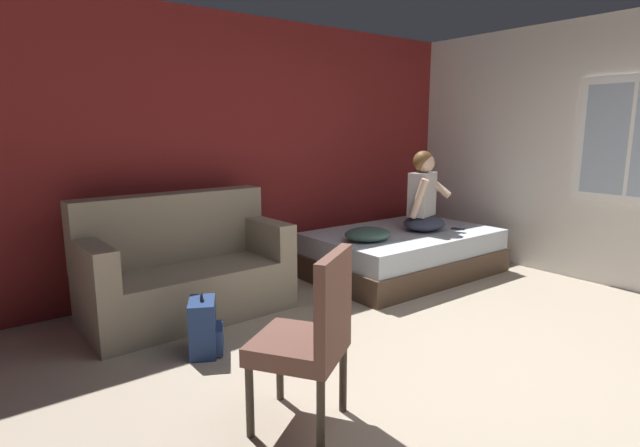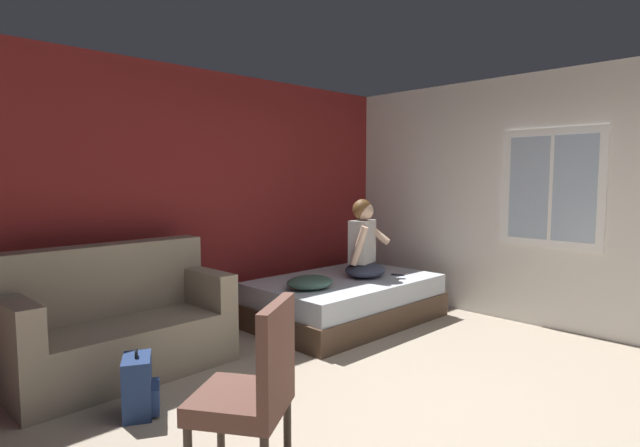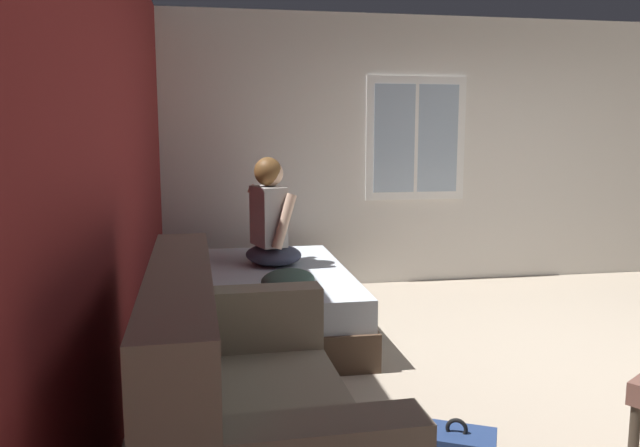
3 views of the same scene
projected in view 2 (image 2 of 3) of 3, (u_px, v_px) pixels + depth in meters
name	position (u px, v px, depth m)	size (l,w,h in m)	color
ground_plane	(449.00, 425.00, 3.23)	(40.00, 40.00, 0.00)	tan
wall_back_accent	(200.00, 201.00, 5.25)	(10.19, 0.16, 2.70)	maroon
wall_side_with_window	(595.00, 202.00, 4.96)	(0.19, 7.26, 2.70)	silver
bed	(345.00, 300.00, 5.54)	(2.07, 1.35, 0.48)	#4C3828
couch	(119.00, 325.00, 4.07)	(1.72, 0.86, 1.04)	gray
side_chair	(253.00, 388.00, 2.54)	(0.64, 0.64, 0.98)	#382D23
person_seated	(364.00, 246.00, 5.58)	(0.63, 0.58, 0.88)	#383D51
backpack	(139.00, 387.00, 3.35)	(0.33, 0.35, 0.46)	navy
throw_pillow	(310.00, 282.00, 4.99)	(0.48, 0.36, 0.14)	#385147
cell_phone	(398.00, 275.00, 5.71)	(0.07, 0.14, 0.01)	black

